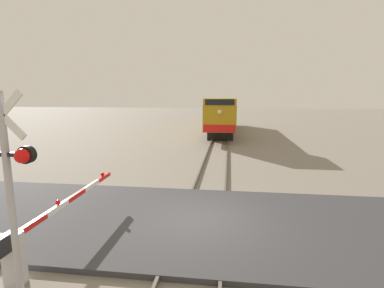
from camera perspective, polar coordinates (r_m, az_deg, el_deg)
The scene contains 7 objects.
ground_plane at distance 10.04m, azimuth 1.90°, elevation -15.47°, with size 160.00×160.00×0.00m, color gray.
rail_track_left at distance 10.09m, azimuth -2.30°, elevation -14.86°, with size 0.08×80.00×0.15m, color #59544C.
rail_track_right at distance 9.97m, azimuth 6.16°, elevation -15.23°, with size 0.08×80.00×0.15m, color #59544C.
road_surface at distance 10.00m, azimuth 1.90°, elevation -15.06°, with size 36.00×6.19×0.16m, color #38383A.
locomotive at distance 32.92m, azimuth 5.93°, elevation 5.83°, with size 2.83×17.80×3.89m.
crossing_signal at distance 6.67m, azimuth -32.44°, elevation -5.12°, with size 1.18×0.33×4.37m.
crossing_gate at distance 8.50m, azimuth -28.44°, elevation -15.37°, with size 0.36×5.85×1.34m.
Camera 1 is at (0.85, -9.04, 4.28)m, focal length 27.26 mm.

